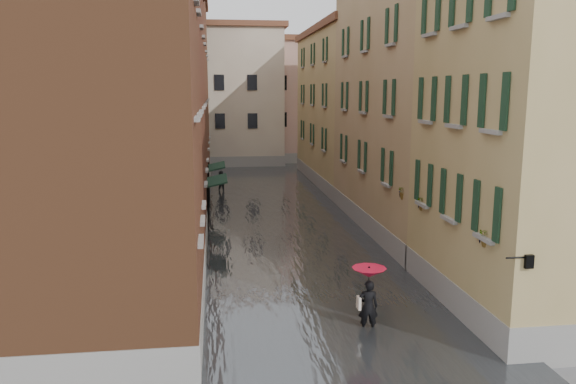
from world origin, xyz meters
TOP-DOWN VIEW (x-y plane):
  - ground at (0.00, 0.00)m, footprint 120.00×120.00m
  - floodwater at (0.00, 13.00)m, footprint 10.00×60.00m
  - building_left_near at (-7.00, -2.00)m, footprint 6.00×8.00m
  - building_left_mid at (-7.00, 9.00)m, footprint 6.00×14.00m
  - building_left_far at (-7.00, 24.00)m, footprint 6.00×16.00m
  - building_right_near at (7.00, -2.00)m, footprint 6.00×8.00m
  - building_right_mid at (7.00, 9.00)m, footprint 6.00×14.00m
  - building_right_far at (7.00, 24.00)m, footprint 6.00×16.00m
  - building_end_cream at (-3.00, 38.00)m, footprint 12.00×9.00m
  - building_end_pink at (6.00, 40.00)m, footprint 10.00×9.00m
  - awning_near at (-3.48, 11.05)m, footprint 1.09×3.19m
  - awning_far at (-3.49, 16.69)m, footprint 1.09×3.10m
  - wall_lantern at (4.33, -6.00)m, footprint 0.71×0.22m
  - window_planters at (4.12, -0.29)m, footprint 0.59×7.95m
  - pedestrian_main at (0.98, -3.21)m, footprint 1.05×1.05m
  - pedestrian_far at (-3.10, 20.79)m, footprint 0.96×0.84m

SIDE VIEW (x-z plane):
  - ground at x=0.00m, z-range 0.00..0.00m
  - floodwater at x=0.00m, z-range 0.00..0.20m
  - pedestrian_far at x=-3.10m, z-range 0.00..1.65m
  - pedestrian_main at x=0.98m, z-range 0.27..2.33m
  - awning_far at x=-3.49m, z-range 1.07..3.87m
  - awning_near at x=-3.48m, z-range 1.07..3.87m
  - wall_lantern at x=4.33m, z-range 2.83..3.18m
  - window_planters at x=4.12m, z-range 3.09..3.93m
  - building_right_near at x=7.00m, z-range 0.00..11.50m
  - building_right_far at x=7.00m, z-range 0.00..11.50m
  - building_end_pink at x=6.00m, z-range 0.00..12.00m
  - building_left_mid at x=-7.00m, z-range 0.00..12.50m
  - building_left_near at x=-7.00m, z-range 0.00..13.00m
  - building_right_mid at x=7.00m, z-range 0.00..13.00m
  - building_end_cream at x=-3.00m, z-range 0.00..13.00m
  - building_left_far at x=-7.00m, z-range 0.00..14.00m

